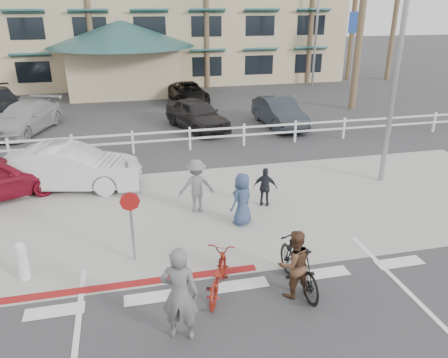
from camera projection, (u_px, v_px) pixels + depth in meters
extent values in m
plane|color=#333335|center=(249.00, 302.00, 9.29)|extent=(140.00, 140.00, 0.00)
cube|color=gray|center=(208.00, 210.00, 13.35)|extent=(22.00, 7.00, 0.01)
cube|color=#333335|center=(188.00, 166.00, 16.96)|extent=(40.00, 5.00, 0.01)
cube|color=#333335|center=(163.00, 111.00, 25.53)|extent=(50.00, 16.00, 0.01)
cube|color=maroon|center=(105.00, 288.00, 9.74)|extent=(7.00, 0.25, 0.02)
imported|color=maroon|center=(218.00, 275.00, 9.42)|extent=(1.23, 1.85, 0.92)
imported|color=slate|center=(180.00, 294.00, 7.98)|extent=(0.82, 0.66, 1.94)
imported|color=black|center=(299.00, 265.00, 9.55)|extent=(0.65, 1.97, 1.17)
imported|color=#533623|center=(294.00, 264.00, 9.24)|extent=(0.82, 0.68, 1.56)
imported|color=slate|center=(196.00, 186.00, 13.03)|extent=(1.08, 0.64, 1.65)
imported|color=#20212A|center=(265.00, 187.00, 13.44)|extent=(0.80, 0.59, 1.26)
imported|color=navy|center=(242.00, 199.00, 12.29)|extent=(0.90, 0.83, 1.54)
imported|color=silver|center=(69.00, 167.00, 14.69)|extent=(4.82, 2.53, 1.51)
imported|color=#9E9E9E|center=(25.00, 118.00, 21.21)|extent=(3.51, 5.24, 1.41)
imported|color=black|center=(197.00, 114.00, 21.61)|extent=(3.07, 4.73, 1.50)
imported|color=#22272D|center=(279.00, 112.00, 22.14)|extent=(1.69, 4.43, 1.44)
imported|color=black|center=(0.00, 102.00, 24.37)|extent=(3.58, 5.41, 1.46)
imported|color=black|center=(188.00, 93.00, 27.35)|extent=(2.29, 4.61, 1.26)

